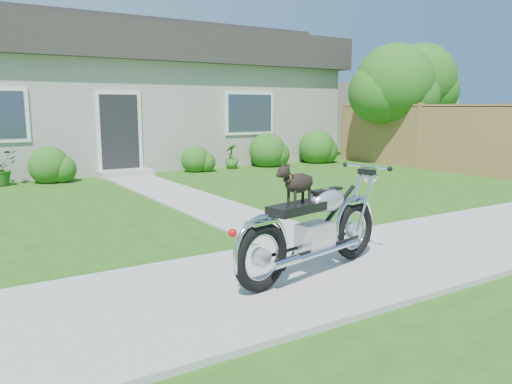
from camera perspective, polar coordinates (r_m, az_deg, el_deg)
ground at (r=7.01m, az=20.36°, el=-5.60°), size 80.00×80.00×0.00m
sidewalk at (r=7.01m, az=20.37°, el=-5.44°), size 24.00×2.20×0.04m
walkway at (r=10.05m, az=-8.51°, el=-0.51°), size 1.20×8.00×0.03m
house at (r=16.98m, az=-13.56°, el=10.70°), size 12.60×7.03×4.50m
fence at (r=15.32m, az=18.12°, el=6.08°), size 0.12×6.62×1.90m
tree_near at (r=16.31m, az=16.01°, el=11.42°), size 2.50×2.42×3.71m
tree_far at (r=21.33m, az=18.64°, el=11.78°), size 2.82×2.79×4.28m
shrub_row at (r=14.68m, az=-1.36°, el=4.48°), size 9.14×1.15×1.15m
potted_plant_left at (r=12.76m, az=-27.21°, el=2.45°), size 0.97×0.95×0.81m
potted_plant_right at (r=14.54m, az=-2.80°, el=4.08°), size 0.55×0.55×0.72m
motorcycle_with_dog at (r=5.26m, az=6.75°, el=-3.78°), size 2.20×0.79×1.18m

